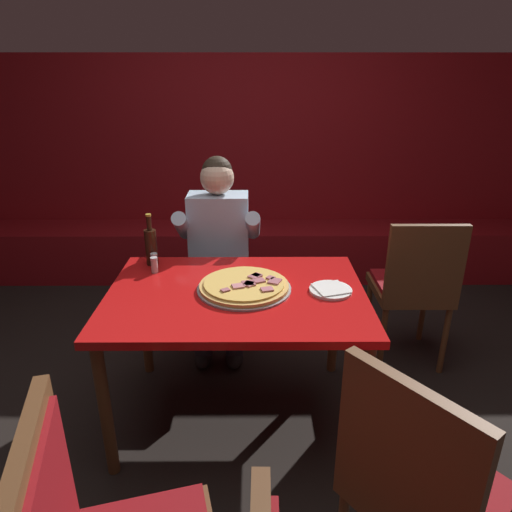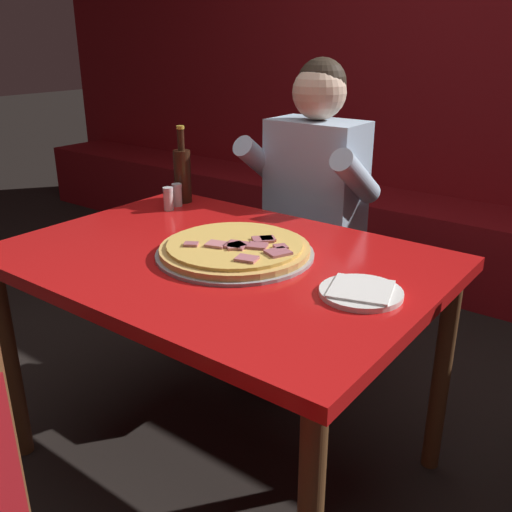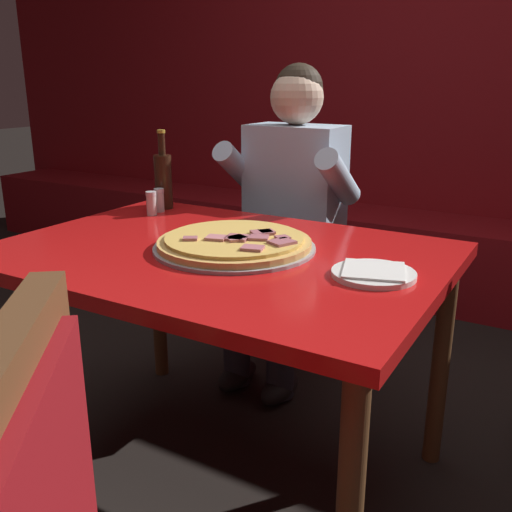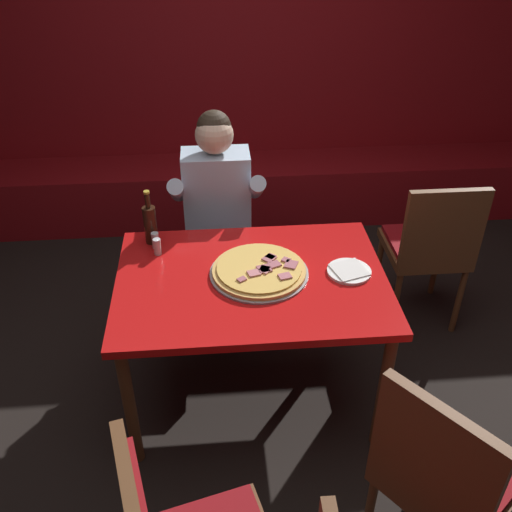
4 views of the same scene
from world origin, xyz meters
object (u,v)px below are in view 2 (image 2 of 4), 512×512
at_px(pizza, 235,249).
at_px(shaker_black_pepper, 177,196).
at_px(plate_white_paper, 361,292).
at_px(beer_bottle, 182,174).
at_px(shaker_parmesan, 168,200).
at_px(diner_seated_blue_shirt, 304,207).
at_px(main_dining_table, 220,279).

bearing_deg(pizza, shaker_black_pepper, 151.67).
distance_m(plate_white_paper, beer_bottle, 1.02).
relative_size(shaker_parmesan, diner_seated_blue_shirt, 0.07).
height_order(pizza, diner_seated_blue_shirt, diner_seated_blue_shirt).
xyz_separation_m(pizza, diner_seated_blue_shirt, (-0.18, 0.66, -0.06)).
bearing_deg(shaker_parmesan, pizza, -23.43).
height_order(plate_white_paper, shaker_black_pepper, shaker_black_pepper).
distance_m(pizza, plate_white_paper, 0.43).
height_order(plate_white_paper, diner_seated_blue_shirt, diner_seated_blue_shirt).
bearing_deg(plate_white_paper, diner_seated_blue_shirt, 131.30).
distance_m(plate_white_paper, shaker_parmesan, 0.94).
relative_size(beer_bottle, diner_seated_blue_shirt, 0.23).
bearing_deg(beer_bottle, plate_white_paper, -20.55).
height_order(beer_bottle, shaker_parmesan, beer_bottle).
relative_size(plate_white_paper, shaker_black_pepper, 2.44).
relative_size(main_dining_table, pizza, 2.71).
relative_size(pizza, shaker_black_pepper, 5.45).
height_order(shaker_black_pepper, diner_seated_blue_shirt, diner_seated_blue_shirt).
xyz_separation_m(main_dining_table, shaker_black_pepper, (-0.46, 0.30, 0.12)).
bearing_deg(beer_bottle, shaker_parmesan, -72.75).
xyz_separation_m(shaker_black_pepper, shaker_parmesan, (0.01, -0.06, 0.00)).
distance_m(beer_bottle, diner_seated_blue_shirt, 0.50).
relative_size(main_dining_table, shaker_black_pepper, 14.76).
distance_m(main_dining_table, diner_seated_blue_shirt, 0.70).
xyz_separation_m(plate_white_paper, beer_bottle, (-0.95, 0.36, 0.10)).
relative_size(plate_white_paper, diner_seated_blue_shirt, 0.16).
height_order(main_dining_table, beer_bottle, beer_bottle).
height_order(pizza, beer_bottle, beer_bottle).
xyz_separation_m(pizza, plate_white_paper, (0.43, -0.03, -0.01)).
relative_size(beer_bottle, shaker_parmesan, 3.40).
bearing_deg(shaker_black_pepper, pizza, -28.33).
height_order(main_dining_table, plate_white_paper, plate_white_paper).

